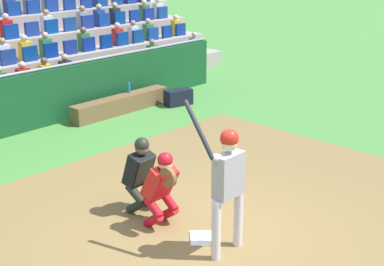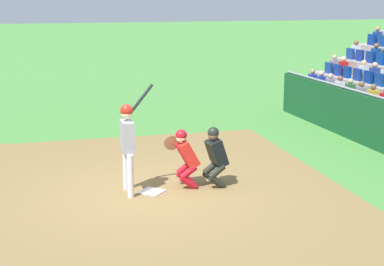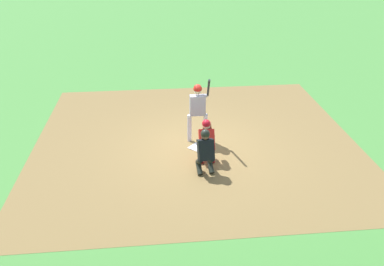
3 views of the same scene
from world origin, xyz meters
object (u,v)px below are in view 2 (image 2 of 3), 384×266
Objects in this scene: catcher_crouching at (185,154)px; home_plate_umpire at (215,154)px; home_plate_marker at (152,192)px; batter_at_plate at (128,138)px.

catcher_crouching is 0.97× the size of home_plate_umpire.
home_plate_marker is 1.53m from home_plate_umpire.
batter_at_plate is at bearing 88.29° from home_plate_umpire.
catcher_crouching is (0.15, -0.74, 0.69)m from home_plate_marker.
batter_at_plate is at bearing 93.84° from catcher_crouching.
batter_at_plate reaches higher than home_plate_marker.
home_plate_umpire is at bearing -102.30° from catcher_crouching.
home_plate_umpire is at bearing -89.33° from home_plate_marker.
batter_at_plate is 1.74× the size of catcher_crouching.
home_plate_umpire is (-0.14, -0.62, 0.00)m from catcher_crouching.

